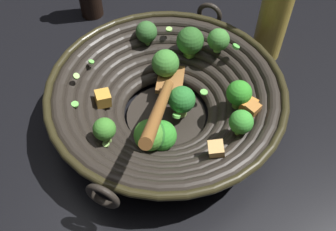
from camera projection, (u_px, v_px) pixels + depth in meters
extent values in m
plane|color=black|center=(166.00, 118.00, 0.74)|extent=(4.00, 4.00, 0.00)
cylinder|color=black|center=(166.00, 117.00, 0.73)|extent=(0.15, 0.15, 0.01)
torus|color=black|center=(166.00, 112.00, 0.72)|extent=(0.21, 0.21, 0.03)
torus|color=black|center=(166.00, 109.00, 0.71)|extent=(0.24, 0.24, 0.03)
torus|color=black|center=(166.00, 106.00, 0.71)|extent=(0.27, 0.27, 0.03)
torus|color=black|center=(166.00, 102.00, 0.70)|extent=(0.30, 0.30, 0.03)
torus|color=black|center=(166.00, 99.00, 0.69)|extent=(0.34, 0.34, 0.03)
torus|color=black|center=(166.00, 95.00, 0.68)|extent=(0.37, 0.37, 0.03)
torus|color=black|center=(166.00, 92.00, 0.68)|extent=(0.40, 0.40, 0.03)
torus|color=#2B2715|center=(166.00, 88.00, 0.67)|extent=(0.42, 0.42, 0.01)
torus|color=black|center=(209.00, 14.00, 0.79)|extent=(0.05, 0.01, 0.05)
torus|color=black|center=(103.00, 196.00, 0.54)|extent=(0.05, 0.01, 0.05)
cylinder|color=#6DA948|center=(239.00, 131.00, 0.64)|extent=(0.01, 0.01, 0.01)
sphere|color=green|center=(241.00, 122.00, 0.62)|extent=(0.04, 0.04, 0.04)
cylinder|color=#83AC4C|center=(181.00, 110.00, 0.72)|extent=(0.02, 0.02, 0.02)
sphere|color=#29752E|center=(182.00, 100.00, 0.69)|extent=(0.05, 0.05, 0.05)
cylinder|color=#7FBD59|center=(217.00, 49.00, 0.75)|extent=(0.02, 0.02, 0.01)
sphere|color=#3D7E32|center=(218.00, 40.00, 0.73)|extent=(0.04, 0.04, 0.04)
cylinder|color=#589742|center=(150.00, 146.00, 0.66)|extent=(0.02, 0.02, 0.02)
sphere|color=#479830|center=(150.00, 135.00, 0.64)|extent=(0.05, 0.05, 0.05)
cylinder|color=#81BD4D|center=(165.00, 74.00, 0.76)|extent=(0.03, 0.03, 0.02)
sphere|color=#3E8432|center=(165.00, 63.00, 0.74)|extent=(0.05, 0.05, 0.05)
cylinder|color=#7CA84D|center=(106.00, 138.00, 0.63)|extent=(0.02, 0.02, 0.02)
sphere|color=#3D832B|center=(104.00, 129.00, 0.61)|extent=(0.04, 0.04, 0.04)
cylinder|color=#72A04A|center=(147.00, 42.00, 0.78)|extent=(0.02, 0.02, 0.02)
sphere|color=#31622B|center=(146.00, 32.00, 0.76)|extent=(0.04, 0.04, 0.04)
cylinder|color=#65A142|center=(153.00, 145.00, 0.67)|extent=(0.03, 0.03, 0.02)
sphere|color=#286824|center=(153.00, 135.00, 0.64)|extent=(0.05, 0.05, 0.05)
cylinder|color=#87B059|center=(162.00, 145.00, 0.68)|extent=(0.03, 0.03, 0.02)
sphere|color=green|center=(161.00, 136.00, 0.65)|extent=(0.05, 0.05, 0.05)
cylinder|color=#6CA63B|center=(237.00, 104.00, 0.69)|extent=(0.02, 0.02, 0.02)
sphere|color=#319226|center=(239.00, 93.00, 0.66)|extent=(0.04, 0.04, 0.04)
cylinder|color=#60A438|center=(189.00, 52.00, 0.76)|extent=(0.03, 0.03, 0.02)
sphere|color=#2B5E24|center=(190.00, 41.00, 0.74)|extent=(0.05, 0.05, 0.05)
cube|color=#E7B166|center=(216.00, 150.00, 0.61)|extent=(0.03, 0.04, 0.03)
cube|color=#BE7633|center=(253.00, 109.00, 0.65)|extent=(0.03, 0.03, 0.02)
cube|color=orange|center=(248.00, 105.00, 0.66)|extent=(0.03, 0.03, 0.03)
cube|color=gold|center=(103.00, 98.00, 0.69)|extent=(0.04, 0.04, 0.03)
cylinder|color=#6BC651|center=(91.00, 62.00, 0.71)|extent=(0.02, 0.02, 0.01)
cylinder|color=#56B247|center=(236.00, 47.00, 0.72)|extent=(0.02, 0.02, 0.01)
cylinder|color=#6BC651|center=(176.00, 116.00, 0.69)|extent=(0.02, 0.02, 0.01)
cylinder|color=#99D166|center=(76.00, 76.00, 0.67)|extent=(0.01, 0.01, 0.01)
cylinder|color=#99D166|center=(169.00, 29.00, 0.76)|extent=(0.02, 0.02, 0.00)
cylinder|color=#99D166|center=(106.00, 144.00, 0.62)|extent=(0.01, 0.01, 0.01)
cylinder|color=#6BC651|center=(204.00, 92.00, 0.72)|extent=(0.02, 0.01, 0.00)
cylinder|color=#6BC651|center=(75.00, 104.00, 0.66)|extent=(0.02, 0.02, 0.00)
cylinder|color=#56B247|center=(213.00, 151.00, 0.61)|extent=(0.01, 0.01, 0.01)
cube|color=brown|center=(171.00, 80.00, 0.75)|extent=(0.07, 0.08, 0.01)
cylinder|color=brown|center=(159.00, 108.00, 0.59)|extent=(0.09, 0.23, 0.16)
cylinder|color=gold|center=(273.00, 21.00, 0.78)|extent=(0.06, 0.06, 0.18)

